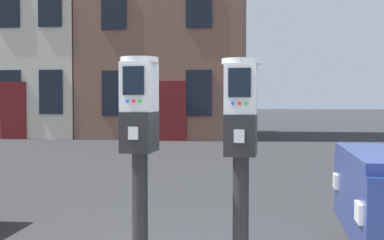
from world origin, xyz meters
name	(u,v)px	position (x,y,z in m)	size (l,w,h in m)	color
parking_meter_near_kerb	(140,140)	(-0.27, -0.18, 1.19)	(0.23, 0.26, 1.52)	black
parking_meter_twin_adjacent	(241,143)	(0.31, -0.18, 1.18)	(0.23, 0.26, 1.50)	black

